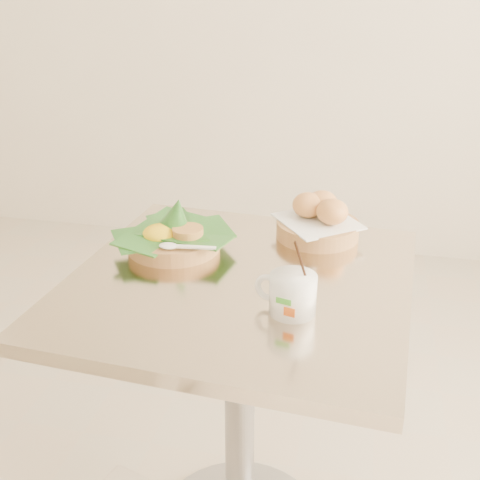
% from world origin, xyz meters
% --- Properties ---
extents(cafe_table, '(0.74, 0.74, 0.75)m').
position_xyz_m(cafe_table, '(0.11, -0.03, 0.53)').
color(cafe_table, gray).
rests_on(cafe_table, floor).
extents(rice_basket, '(0.26, 0.26, 0.13)m').
position_xyz_m(rice_basket, '(-0.07, 0.08, 0.79)').
color(rice_basket, tan).
rests_on(rice_basket, cafe_table).
extents(bread_basket, '(0.24, 0.24, 0.10)m').
position_xyz_m(bread_basket, '(0.25, 0.22, 0.79)').
color(bread_basket, tan).
rests_on(bread_basket, cafe_table).
extents(coffee_mug, '(0.12, 0.09, 0.15)m').
position_xyz_m(coffee_mug, '(0.24, -0.14, 0.79)').
color(coffee_mug, white).
rests_on(coffee_mug, cafe_table).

